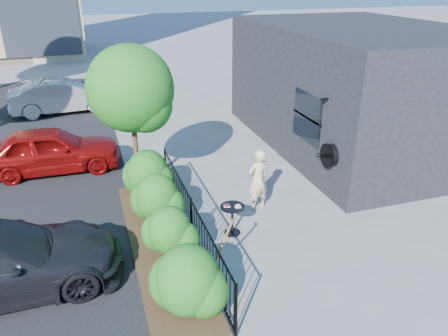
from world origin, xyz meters
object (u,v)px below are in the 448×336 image
object	(u,v)px
patio_tree	(134,94)
shovel	(220,251)
car_red	(50,150)
woman	(258,180)
car_silver	(63,96)
cafe_table	(232,215)

from	to	relation	value
patio_tree	shovel	xyz separation A→B (m)	(0.98, -4.12, -2.19)
car_red	shovel	bearing A→B (deg)	-151.37
woman	car_silver	world-z (taller)	woman
patio_tree	car_red	xyz separation A→B (m)	(-2.37, 2.27, -2.08)
cafe_table	woman	size ratio (longest dim) A/B	0.47
cafe_table	woman	xyz separation A→B (m)	(0.99, 0.94, 0.31)
woman	shovel	xyz separation A→B (m)	(-1.72, -2.33, -0.23)
shovel	car_red	xyz separation A→B (m)	(-3.35, 6.39, 0.11)
shovel	woman	bearing A→B (deg)	53.60
cafe_table	woman	bearing A→B (deg)	43.35
shovel	cafe_table	bearing A→B (deg)	62.51
car_red	car_silver	distance (m)	6.35
cafe_table	car_silver	distance (m)	11.96
woman	car_red	bearing A→B (deg)	-54.99
cafe_table	car_silver	size ratio (longest dim) A/B	0.17
patio_tree	woman	distance (m)	3.79
patio_tree	car_red	size ratio (longest dim) A/B	0.98
woman	patio_tree	bearing A→B (deg)	-49.89
patio_tree	car_silver	distance (m)	9.09
cafe_table	car_red	distance (m)	6.45
car_red	patio_tree	bearing A→B (deg)	-132.80
cafe_table	car_red	size ratio (longest dim) A/B	0.19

